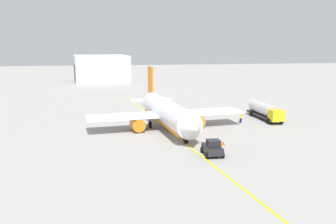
{
  "coord_description": "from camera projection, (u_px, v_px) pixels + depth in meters",
  "views": [
    {
      "loc": [
        57.08,
        -10.34,
        13.95
      ],
      "look_at": [
        0.0,
        0.0,
        3.0
      ],
      "focal_mm": 37.84,
      "sensor_mm": 36.0,
      "label": 1
    }
  ],
  "objects": [
    {
      "name": "ground_plane",
      "position": [
        168.0,
        129.0,
        59.59
      ],
      "size": [
        400.0,
        400.0,
        0.0
      ],
      "primitive_type": "plane",
      "color": "#9E9B96"
    },
    {
      "name": "safety_cone_nose",
      "position": [
        223.0,
        143.0,
        50.03
      ],
      "size": [
        0.62,
        0.62,
        0.69
      ],
      "primitive_type": "cone",
      "color": "#F2590F",
      "rests_on": "ground"
    },
    {
      "name": "distant_hangar",
      "position": [
        101.0,
        68.0,
        138.9
      ],
      "size": [
        25.03,
        22.21,
        10.18
      ],
      "color": "silver",
      "rests_on": "ground"
    },
    {
      "name": "airplane",
      "position": [
        167.0,
        113.0,
        59.5
      ],
      "size": [
        28.44,
        27.14,
        9.88
      ],
      "color": "white",
      "rests_on": "ground"
    },
    {
      "name": "taxi_line_marking",
      "position": [
        168.0,
        129.0,
        59.59
      ],
      "size": [
        81.31,
        9.22,
        0.01
      ],
      "primitive_type": "cube",
      "rotation": [
        0.0,
        0.0,
        0.11
      ],
      "color": "yellow",
      "rests_on": "ground"
    },
    {
      "name": "pushback_tug",
      "position": [
        212.0,
        148.0,
        45.3
      ],
      "size": [
        3.65,
        2.39,
        2.2
      ],
      "color": "#232328",
      "rests_on": "ground"
    },
    {
      "name": "refueling_worker",
      "position": [
        241.0,
        118.0,
        64.71
      ],
      "size": [
        0.63,
        0.59,
        1.71
      ],
      "color": "navy",
      "rests_on": "ground"
    },
    {
      "name": "fuel_tanker",
      "position": [
        265.0,
        110.0,
        67.49
      ],
      "size": [
        11.35,
        2.97,
        3.15
      ],
      "color": "#2D2D33",
      "rests_on": "ground"
    }
  ]
}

